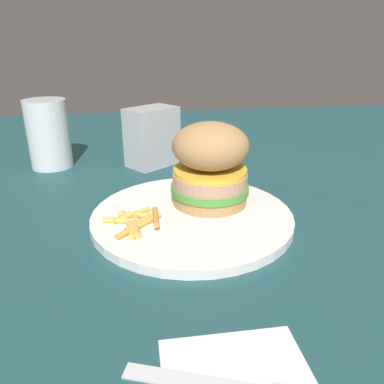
% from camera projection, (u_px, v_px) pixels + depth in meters
% --- Properties ---
extents(ground_plane, '(1.60, 1.60, 0.00)m').
position_uv_depth(ground_plane, '(216.00, 225.00, 0.49)').
color(ground_plane, '#1E474C').
extents(plate, '(0.27, 0.27, 0.01)m').
position_uv_depth(plate, '(192.00, 217.00, 0.50)').
color(plate, white).
rests_on(plate, ground_plane).
extents(sandwich, '(0.11, 0.11, 0.11)m').
position_uv_depth(sandwich, '(209.00, 164.00, 0.51)').
color(sandwich, tan).
rests_on(sandwich, plate).
extents(fries_pile, '(0.07, 0.08, 0.01)m').
position_uv_depth(fries_pile, '(136.00, 222.00, 0.47)').
color(fries_pile, '#E5B251').
rests_on(fries_pile, plate).
extents(drink_glass, '(0.08, 0.08, 0.12)m').
position_uv_depth(drink_glass, '(49.00, 139.00, 0.69)').
color(drink_glass, silver).
rests_on(drink_glass, ground_plane).
extents(napkin_dispenser, '(0.11, 0.10, 0.11)m').
position_uv_depth(napkin_dispenser, '(152.00, 137.00, 0.70)').
color(napkin_dispenser, '#B7BABF').
rests_on(napkin_dispenser, ground_plane).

